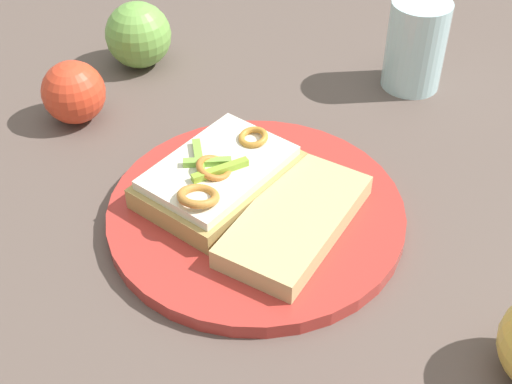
{
  "coord_description": "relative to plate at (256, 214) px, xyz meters",
  "views": [
    {
      "loc": [
        -0.13,
        -0.48,
        0.47
      ],
      "look_at": [
        0.0,
        0.0,
        0.04
      ],
      "focal_mm": 49.79,
      "sensor_mm": 36.0,
      "label": 1
    }
  ],
  "objects": [
    {
      "name": "ground_plane",
      "position": [
        0.0,
        0.0,
        -0.01
      ],
      "size": [
        2.0,
        2.0,
        0.0
      ],
      "primitive_type": "plane",
      "color": "brown",
      "rests_on": "ground"
    },
    {
      "name": "apple_0",
      "position": [
        -0.15,
        0.21,
        0.03
      ],
      "size": [
        0.1,
        0.1,
        0.07
      ],
      "primitive_type": "sphere",
      "rotation": [
        0.0,
        0.0,
        5.8
      ],
      "color": "red",
      "rests_on": "ground_plane"
    },
    {
      "name": "bread_slice_side",
      "position": [
        0.03,
        -0.04,
        0.02
      ],
      "size": [
        0.17,
        0.17,
        0.02
      ],
      "primitive_type": "cube",
      "rotation": [
        0.0,
        0.0,
        0.78
      ],
      "color": "tan",
      "rests_on": "plate"
    },
    {
      "name": "sandwich",
      "position": [
        -0.03,
        0.04,
        0.02
      ],
      "size": [
        0.18,
        0.17,
        0.05
      ],
      "rotation": [
        0.0,
        0.0,
        0.65
      ],
      "color": "#AA8B4C",
      "rests_on": "plate"
    },
    {
      "name": "apple_1",
      "position": [
        -0.07,
        0.31,
        0.03
      ],
      "size": [
        0.1,
        0.1,
        0.08
      ],
      "primitive_type": "sphere",
      "rotation": [
        0.0,
        0.0,
        4.37
      ],
      "color": "#6FA646",
      "rests_on": "ground_plane"
    },
    {
      "name": "plate",
      "position": [
        0.0,
        0.0,
        0.0
      ],
      "size": [
        0.28,
        0.28,
        0.02
      ],
      "primitive_type": "cylinder",
      "color": "#B0312B",
      "rests_on": "ground_plane"
    },
    {
      "name": "drinking_glass",
      "position": [
        0.24,
        0.18,
        0.05
      ],
      "size": [
        0.07,
        0.07,
        0.11
      ],
      "primitive_type": "cylinder",
      "color": "silver",
      "rests_on": "ground_plane"
    }
  ]
}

